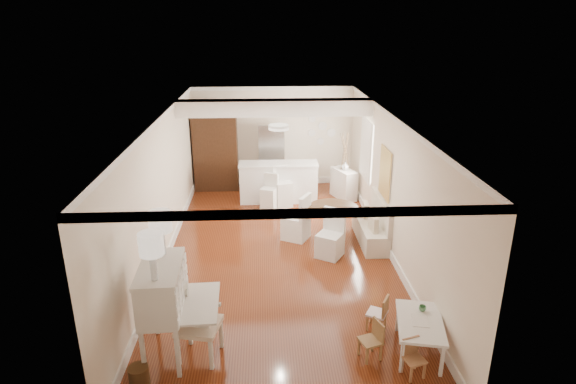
{
  "coord_description": "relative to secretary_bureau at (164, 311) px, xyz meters",
  "views": [
    {
      "loc": [
        -0.27,
        -8.82,
        4.55
      ],
      "look_at": [
        0.2,
        0.3,
        1.25
      ],
      "focal_mm": 30.0,
      "sensor_mm": 36.0,
      "label": 1
    }
  ],
  "objects": [
    {
      "name": "dining_table",
      "position": [
        2.89,
        3.69,
        -0.34
      ],
      "size": [
        1.19,
        1.19,
        0.74
      ],
      "primitive_type": "cylinder",
      "rotation": [
        0.0,
        0.0,
        -0.1
      ],
      "color": "#4B2D18",
      "rests_on": "ground"
    },
    {
      "name": "gustavian_armchair",
      "position": [
        0.48,
        -0.08,
        -0.18
      ],
      "size": [
        0.72,
        0.72,
        1.06
      ],
      "primitive_type": "cube",
      "rotation": [
        0.0,
        0.0,
        1.36
      ],
      "color": "silver",
      "rests_on": "ground"
    },
    {
      "name": "bar_stool_right",
      "position": [
        1.89,
        5.71,
        -0.19
      ],
      "size": [
        0.52,
        0.52,
        1.04
      ],
      "primitive_type": "cube",
      "rotation": [
        0.0,
        0.0,
        0.3
      ],
      "color": "white",
      "rests_on": "ground"
    },
    {
      "name": "slip_chair_far",
      "position": [
        2.1,
        3.76,
        -0.19
      ],
      "size": [
        0.68,
        0.67,
        1.03
      ],
      "primitive_type": "cube",
      "rotation": [
        0.0,
        0.0,
        -2.06
      ],
      "color": "white",
      "rests_on": "ground"
    },
    {
      "name": "kids_chair_a",
      "position": [
        2.88,
        -0.24,
        -0.42
      ],
      "size": [
        0.36,
        0.36,
        0.58
      ],
      "primitive_type": "cube",
      "rotation": [
        0.0,
        0.0,
        -1.24
      ],
      "color": "olive",
      "rests_on": "ground"
    },
    {
      "name": "breakfast_counter",
      "position": [
        1.8,
        6.11,
        -0.19
      ],
      "size": [
        2.05,
        0.65,
        1.03
      ],
      "primitive_type": "cube",
      "color": "white",
      "rests_on": "ground"
    },
    {
      "name": "fridge",
      "position": [
        2.0,
        7.16,
        0.19
      ],
      "size": [
        0.75,
        0.65,
        1.8
      ],
      "primitive_type": "imported",
      "color": "silver",
      "rests_on": "ground"
    },
    {
      "name": "banquette",
      "position": [
        3.69,
        3.51,
        -0.22
      ],
      "size": [
        0.52,
        1.6,
        0.98
      ],
      "primitive_type": "cube",
      "color": "silver",
      "rests_on": "ground"
    },
    {
      "name": "pantry_cabinet",
      "position": [
        0.1,
        7.19,
        0.44
      ],
      "size": [
        1.2,
        0.6,
        2.3
      ],
      "primitive_type": "cube",
      "color": "#381E11",
      "rests_on": "ground"
    },
    {
      "name": "secretary_bureau",
      "position": [
        0.0,
        0.0,
        0.0
      ],
      "size": [
        1.15,
        1.18,
        1.42
      ],
      "primitive_type": "cube",
      "rotation": [
        0.0,
        0.0,
        0.04
      ],
      "color": "silver",
      "rests_on": "ground"
    },
    {
      "name": "sideboard",
      "position": [
        3.55,
        6.23,
        -0.32
      ],
      "size": [
        0.65,
        0.9,
        0.79
      ],
      "primitive_type": "cube",
      "rotation": [
        0.0,
        0.0,
        0.39
      ],
      "color": "beige",
      "rests_on": "ground"
    },
    {
      "name": "room",
      "position": [
        1.74,
        3.33,
        1.27
      ],
      "size": [
        9.0,
        9.04,
        2.82
      ],
      "color": "maroon",
      "rests_on": "ground"
    },
    {
      "name": "slip_chair_near",
      "position": [
        2.73,
        2.88,
        -0.22
      ],
      "size": [
        0.65,
        0.65,
        0.98
      ],
      "primitive_type": "cube",
      "rotation": [
        0.0,
        0.0,
        -0.55
      ],
      "color": "white",
      "rests_on": "ground"
    },
    {
      "name": "kids_table",
      "position": [
        3.6,
        -0.15,
        -0.45
      ],
      "size": [
        0.83,
        1.15,
        0.52
      ],
      "primitive_type": "cube",
      "rotation": [
        0.0,
        0.0,
        -0.21
      ],
      "color": "silver",
      "rests_on": "ground"
    },
    {
      "name": "branch_vase",
      "position": [
        3.57,
        6.23,
        0.18
      ],
      "size": [
        0.26,
        0.26,
        0.21
      ],
      "primitive_type": "imported",
      "rotation": [
        0.0,
        0.0,
        0.36
      ],
      "color": "silver",
      "rests_on": "sideboard"
    },
    {
      "name": "pencil_cup",
      "position": [
        3.7,
        0.09,
        -0.14
      ],
      "size": [
        0.12,
        0.12,
        0.08
      ],
      "primitive_type": "imported",
      "rotation": [
        0.0,
        0.0,
        -0.12
      ],
      "color": "#528E5D",
      "rests_on": "kids_table"
    },
    {
      "name": "kids_chair_b",
      "position": [
        3.12,
        0.42,
        -0.41
      ],
      "size": [
        0.39,
        0.39,
        0.59
      ],
      "primitive_type": "cube",
      "rotation": [
        0.0,
        0.0,
        -2.08
      ],
      "color": "#B18350",
      "rests_on": "ground"
    },
    {
      "name": "wicker_basket",
      "position": [
        -0.26,
        -0.61,
        -0.57
      ],
      "size": [
        0.35,
        0.35,
        0.27
      ],
      "primitive_type": "cylinder",
      "rotation": [
        0.0,
        0.0,
        0.39
      ],
      "color": "#4A2F17",
      "rests_on": "ground"
    },
    {
      "name": "kids_chair_c",
      "position": [
        3.39,
        -0.63,
        -0.44
      ],
      "size": [
        0.33,
        0.33,
        0.54
      ],
      "primitive_type": "cube",
      "rotation": [
        0.0,
        0.0,
        0.31
      ],
      "color": "#AA754D",
      "rests_on": "ground"
    },
    {
      "name": "bar_stool_left",
      "position": [
        1.54,
        5.48,
        -0.25
      ],
      "size": [
        0.48,
        0.48,
        0.91
      ],
      "primitive_type": "cube",
      "rotation": [
        0.0,
        0.0,
        -0.39
      ],
      "color": "white",
      "rests_on": "ground"
    }
  ]
}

